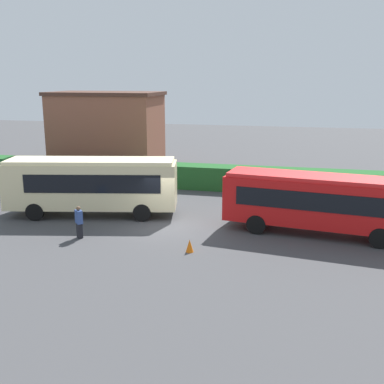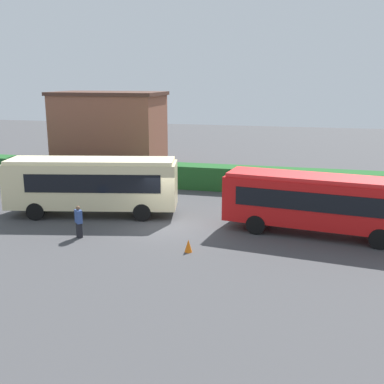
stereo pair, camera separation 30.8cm
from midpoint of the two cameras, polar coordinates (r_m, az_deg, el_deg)
ground_plane at (r=25.35m, az=-3.80°, el=-4.27°), size 111.20×111.20×0.00m
bus_cream at (r=27.62m, az=-12.39°, el=1.02°), size 10.01×4.36×3.31m
bus_red at (r=24.51m, az=14.85°, el=-1.03°), size 9.83×3.59×3.06m
person_center at (r=24.10m, az=-13.88°, el=-3.49°), size 0.51×0.51×1.64m
person_right at (r=29.61m, az=-5.48°, el=0.11°), size 0.34×0.53×1.70m
hedge_row at (r=34.01m, az=0.83°, el=1.86°), size 67.60×1.77×1.67m
depot_building at (r=42.48m, az=-10.48°, el=7.41°), size 9.51×5.45×6.61m
traffic_cone at (r=21.72m, az=-0.70°, el=-6.53°), size 0.36×0.36×0.60m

